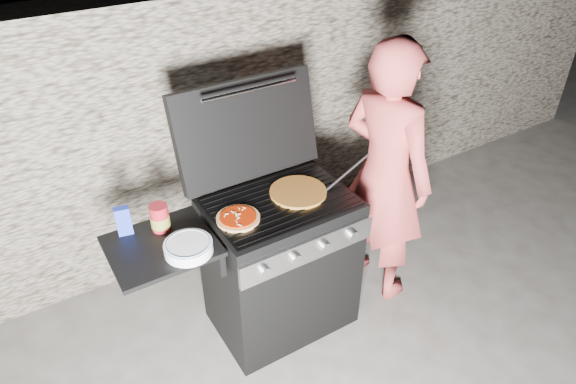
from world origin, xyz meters
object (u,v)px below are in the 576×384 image
sauce_jar (160,217)px  pizza_topped (238,218)px  person (385,175)px  gas_grill (243,279)px

sauce_jar → pizza_topped: bearing=-21.8°
sauce_jar → person: bearing=-6.0°
pizza_topped → sauce_jar: 0.39m
gas_grill → sauce_jar: 0.65m
sauce_jar → person: person is taller
pizza_topped → person: (0.98, 0.00, -0.07)m
gas_grill → person: size_ratio=0.79×
pizza_topped → sauce_jar: size_ratio=1.57×
gas_grill → sauce_jar: size_ratio=9.39×
gas_grill → sauce_jar: bearing=163.4°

